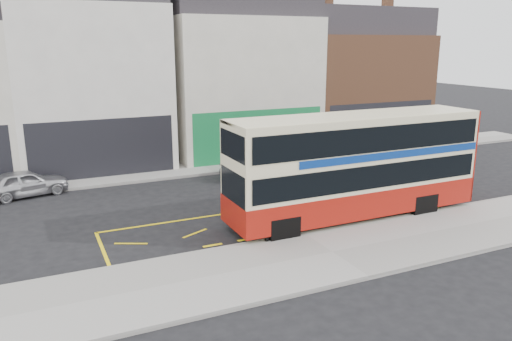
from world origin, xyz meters
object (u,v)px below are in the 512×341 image
car_silver (25,183)px  street_tree_right (255,93)px  double_decker_bus (356,165)px  bus_stop_post (269,196)px  car_grey (254,165)px  car_white (391,148)px

car_silver → street_tree_right: bearing=-92.0°
double_decker_bus → bus_stop_post: size_ratio=3.85×
bus_stop_post → car_grey: 9.60m
double_decker_bus → car_grey: double_decker_bus is taller
car_silver → car_grey: bearing=-109.2°
car_silver → bus_stop_post: bearing=-155.5°
double_decker_bus → street_tree_right: bearing=85.9°
car_grey → bus_stop_post: bearing=145.5°
car_silver → car_white: car_white is taller
car_silver → double_decker_bus: bearing=-139.2°
car_white → double_decker_bus: bearing=126.0°
car_white → street_tree_right: (-7.65, 3.52, 3.38)m
double_decker_bus → car_white: bearing=43.1°
double_decker_bus → street_tree_right: 11.64m
bus_stop_post → car_grey: bus_stop_post is taller
bus_stop_post → car_silver: (-7.78, 10.00, -1.19)m
bus_stop_post → car_white: bus_stop_post is taller
car_silver → car_white: (20.65, -0.89, 0.03)m
double_decker_bus → car_silver: double_decker_bus is taller
double_decker_bus → car_white: double_decker_bus is taller
car_grey → street_tree_right: street_tree_right is taller
car_grey → car_silver: bearing=71.2°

